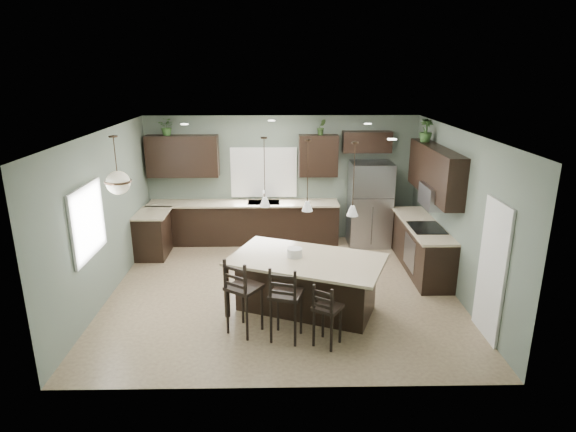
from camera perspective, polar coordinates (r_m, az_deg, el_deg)
The scene contains 33 objects.
ground at distance 8.68m, azimuth -0.62°, elevation -8.70°, with size 6.00×6.00×0.00m, color #9E8466.
pantry_door at distance 7.49m, azimuth 23.01°, elevation -6.00°, with size 0.04×0.82×2.04m, color white.
window_back at distance 10.79m, azimuth -2.89°, elevation 5.19°, with size 1.35×0.02×1.00m, color white.
window_left at distance 7.92m, azimuth -22.74°, elevation -0.62°, with size 0.02×1.10×1.00m, color white.
left_return_cabs at distance 10.42m, azimuth -15.73°, elevation -2.17°, with size 0.60×0.90×0.90m, color black.
left_return_countertop at distance 10.28m, azimuth -15.83°, elevation 0.31°, with size 0.66×0.96×0.04m, color beige.
back_lower_cabs at distance 10.82m, azimuth -5.23°, elevation -0.86°, with size 4.20×0.60×0.90m, color black.
back_countertop at distance 10.67m, azimuth -5.31°, elevation 1.51°, with size 4.20×0.66×0.04m, color beige.
sink_inset at distance 10.64m, azimuth -2.89°, elevation 1.61°, with size 0.70×0.45×0.01m, color gray.
faucet at distance 10.57m, azimuth -2.91°, elevation 2.32°, with size 0.02×0.02×0.28m, color silver.
back_upper_left at distance 10.76m, azimuth -12.38°, elevation 6.95°, with size 1.55×0.34×0.90m, color black.
back_upper_right at distance 10.59m, azimuth 3.60°, elevation 7.15°, with size 0.85×0.34×0.90m, color black.
fridge_header at distance 10.67m, azimuth 9.33°, elevation 8.68°, with size 1.05×0.34×0.45m, color black.
right_lower_cabs at distance 9.70m, azimuth 15.52°, elevation -3.60°, with size 0.60×2.35×0.90m, color black.
right_countertop at distance 9.55m, azimuth 15.62°, elevation -0.96°, with size 0.66×2.35×0.04m, color beige.
cooktop at distance 9.29m, azimuth 16.10°, elevation -1.35°, with size 0.58×0.75×0.02m, color black.
wall_oven_front at distance 9.38m, azimuth 14.18°, elevation -4.24°, with size 0.01×0.72×0.60m, color gray.
right_upper_cabs at distance 9.33m, azimuth 17.02°, elevation 5.06°, with size 0.34×2.35×0.90m, color black.
microwave at distance 9.15m, azimuth 17.01°, elevation 2.26°, with size 0.40×0.75×0.40m, color gray.
refrigerator at distance 10.68m, azimuth 9.66°, elevation 1.39°, with size 0.90×0.74×1.85m, color #94939B.
kitchen_island at distance 7.77m, azimuth 2.18°, elevation -8.20°, with size 2.36×1.34×0.92m, color black.
serving_dish at distance 7.62m, azimuth 0.79°, elevation -4.35°, with size 0.24×0.24×0.14m, color silver.
bar_stool_left at distance 7.17m, azimuth -5.20°, elevation -9.35°, with size 0.44×0.44×1.20m, color black.
bar_stool_center at distance 6.98m, azimuth -0.21°, elevation -10.17°, with size 0.43×0.43×1.17m, color black.
bar_stool_right at distance 6.91m, azimuth 4.70°, elevation -11.52°, with size 0.36×0.36×0.96m, color black.
pendant_left at distance 7.43m, azimuth -2.81°, elevation 5.20°, with size 0.17×0.17×1.10m, color white, non-canonical shape.
pendant_center at distance 7.19m, azimuth 2.34°, elevation 4.79°, with size 0.17×0.17×1.10m, color silver, non-canonical shape.
pendant_right at distance 7.00m, azimuth 7.79°, elevation 4.31°, with size 0.17×0.17×1.10m, color white, non-canonical shape.
chandelier at distance 8.01m, azimuth -19.69°, elevation 5.68°, with size 0.42×0.42×0.94m, color #F3EAC7, non-canonical shape.
plant_back_left at distance 10.70m, azimuth -14.13°, elevation 10.24°, with size 0.34×0.29×0.38m, color #325826.
plant_back_right at distance 10.47m, azimuth 3.99°, elevation 10.47°, with size 0.19×0.15×0.34m, color #2F4B20.
plant_right_wall at distance 9.84m, azimuth 16.04°, elevation 9.71°, with size 0.25×0.25×0.44m, color #335A27.
room_shell at distance 8.09m, azimuth -0.66°, elevation 2.20°, with size 6.00×6.00×6.00m.
Camera 1 is at (-0.05, -7.81, 3.80)m, focal length 30.00 mm.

